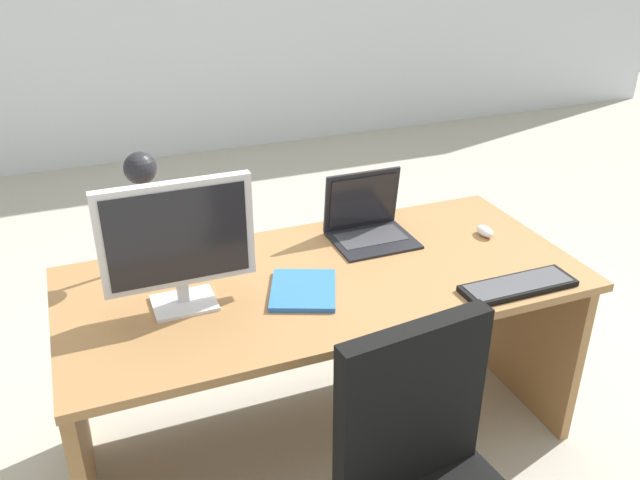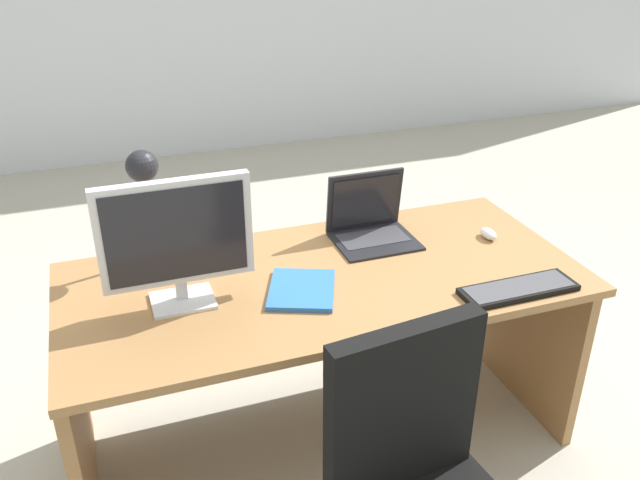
{
  "view_description": "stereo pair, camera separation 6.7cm",
  "coord_description": "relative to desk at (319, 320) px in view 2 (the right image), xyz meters",
  "views": [
    {
      "loc": [
        -0.75,
        -1.86,
        1.9
      ],
      "look_at": [
        0.0,
        0.04,
        0.86
      ],
      "focal_mm": 37.41,
      "sensor_mm": 36.0,
      "label": 1
    },
    {
      "loc": [
        -0.68,
        -1.88,
        1.9
      ],
      "look_at": [
        0.0,
        0.04,
        0.86
      ],
      "focal_mm": 37.41,
      "sensor_mm": 36.0,
      "label": 2
    }
  ],
  "objects": [
    {
      "name": "ground",
      "position": [
        0.0,
        1.44,
        -0.52
      ],
      "size": [
        12.0,
        12.0,
        0.0
      ],
      "primitive_type": "plane",
      "color": "#B7B2A3"
    },
    {
      "name": "desk",
      "position": [
        0.0,
        0.0,
        0.0
      ],
      "size": [
        1.8,
        0.82,
        0.74
      ],
      "color": "#9E7042",
      "rests_on": "ground"
    },
    {
      "name": "monitor",
      "position": [
        -0.49,
        -0.06,
        0.46
      ],
      "size": [
        0.48,
        0.16,
        0.42
      ],
      "color": "silver",
      "rests_on": "desk"
    },
    {
      "name": "laptop",
      "position": [
        0.27,
        0.18,
        0.29
      ],
      "size": [
        0.31,
        0.26,
        0.25
      ],
      "color": "black",
      "rests_on": "desk"
    },
    {
      "name": "keyboard",
      "position": [
        0.57,
        -0.37,
        0.23
      ],
      "size": [
        0.4,
        0.13,
        0.02
      ],
      "color": "black",
      "rests_on": "desk"
    },
    {
      "name": "mouse",
      "position": [
        0.7,
        0.01,
        0.24
      ],
      "size": [
        0.05,
        0.09,
        0.04
      ],
      "color": "silver",
      "rests_on": "desk"
    },
    {
      "name": "desk_lamp",
      "position": [
        -0.54,
        0.24,
        0.53
      ],
      "size": [
        0.12,
        0.14,
        0.42
      ],
      "color": "black",
      "rests_on": "desk"
    },
    {
      "name": "book",
      "position": [
        -0.11,
        -0.13,
        0.23
      ],
      "size": [
        0.29,
        0.31,
        0.02
      ],
      "color": "blue",
      "rests_on": "desk"
    }
  ]
}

